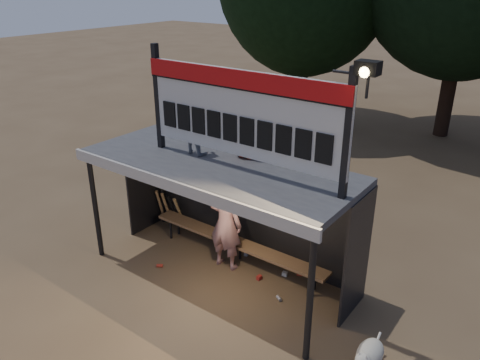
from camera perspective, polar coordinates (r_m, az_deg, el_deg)
name	(u,v)px	position (r m, az deg, el deg)	size (l,w,h in m)	color
ground	(219,274)	(9.22, -2.53, -11.40)	(80.00, 80.00, 0.00)	brown
player	(226,223)	(8.97, -1.77, -5.29)	(0.70, 0.46, 1.91)	silver
child_a	(195,124)	(8.43, -5.53, 6.82)	(0.53, 0.41, 1.09)	gray
child_b	(247,130)	(8.18, 0.86, 6.06)	(0.49, 0.32, 0.99)	#B32D1B
dugout_shelter	(226,183)	(8.47, -1.72, -0.35)	(5.10, 2.08, 2.32)	#424244
scoreboard_assembly	(243,111)	(7.46, 0.34, 8.38)	(4.10, 0.27, 1.99)	black
bench	(236,243)	(9.34, -0.44, -7.68)	(4.00, 0.35, 0.48)	brown
dog	(369,355)	(7.43, 15.44, -19.83)	(0.36, 0.81, 0.49)	beige
bats	(170,209)	(10.74, -8.53, -3.54)	(0.67, 0.35, 0.84)	#A1774B
litter	(251,269)	(9.29, 1.34, -10.80)	(2.57, 1.52, 0.08)	#AD241D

